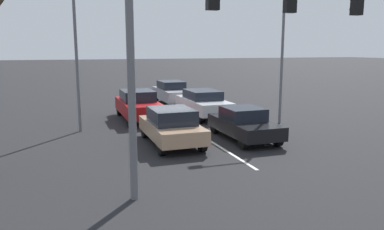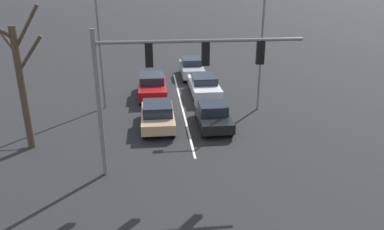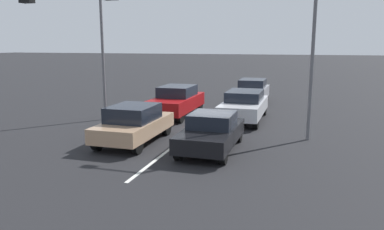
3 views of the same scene
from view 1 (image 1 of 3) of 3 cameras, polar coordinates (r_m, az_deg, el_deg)
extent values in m
plane|color=black|center=(21.48, -3.15, -0.31)|extent=(240.00, 240.00, 0.00)
cube|color=silver|center=(19.56, -1.51, -1.32)|extent=(0.12, 16.08, 0.01)
cube|color=tan|center=(15.32, -3.19, -2.20)|extent=(1.85, 4.12, 0.57)
cube|color=black|center=(15.15, -3.14, -0.11)|extent=(1.63, 2.05, 0.59)
cube|color=red|center=(17.37, -2.97, -0.25)|extent=(0.24, 0.06, 0.12)
cube|color=red|center=(17.07, -7.15, -0.51)|extent=(0.24, 0.06, 0.12)
cylinder|color=black|center=(14.27, 1.55, -4.29)|extent=(0.22, 0.67, 0.67)
cylinder|color=black|center=(13.80, -4.68, -4.82)|extent=(0.22, 0.67, 0.67)
cylinder|color=black|center=(16.99, -1.96, -1.95)|extent=(0.22, 0.67, 0.67)
cylinder|color=black|center=(16.60, -7.23, -2.31)|extent=(0.22, 0.67, 0.67)
cube|color=black|center=(16.27, 7.95, -1.69)|extent=(1.79, 4.05, 0.56)
cube|color=black|center=(16.29, 7.77, 0.24)|extent=(1.57, 1.70, 0.51)
cube|color=red|center=(18.26, 6.89, 0.06)|extent=(0.24, 0.06, 0.12)
cube|color=red|center=(17.75, 3.26, -0.16)|extent=(0.24, 0.06, 0.12)
cylinder|color=black|center=(15.45, 12.94, -3.54)|extent=(0.22, 0.61, 0.61)
cylinder|color=black|center=(14.71, 7.87, -4.06)|extent=(0.22, 0.61, 0.61)
cylinder|color=black|center=(17.94, 7.98, -1.49)|extent=(0.22, 0.61, 0.61)
cylinder|color=black|center=(17.31, 3.47, -1.84)|extent=(0.22, 0.61, 0.61)
cube|color=maroon|center=(20.72, -8.15, 1.19)|extent=(1.90, 4.74, 0.70)
cube|color=black|center=(20.84, -8.31, 2.98)|extent=(1.67, 2.21, 0.56)
cube|color=red|center=(23.08, -7.65, 2.54)|extent=(0.24, 0.06, 0.12)
cube|color=red|center=(22.86, -10.92, 2.38)|extent=(0.24, 0.06, 0.12)
cylinder|color=black|center=(19.25, -4.72, -0.47)|extent=(0.22, 0.71, 0.71)
cylinder|color=black|center=(18.92, -9.53, -0.77)|extent=(0.22, 0.71, 0.71)
cylinder|color=black|center=(22.64, -6.95, 1.08)|extent=(0.22, 0.71, 0.71)
cylinder|color=black|center=(22.36, -11.06, 0.85)|extent=(0.22, 0.71, 0.71)
cube|color=silver|center=(21.53, 1.73, 1.58)|extent=(1.92, 4.77, 0.66)
cube|color=black|center=(21.58, 1.61, 3.15)|extent=(1.69, 2.34, 0.50)
cube|color=red|center=(23.91, 1.24, 2.83)|extent=(0.24, 0.06, 0.12)
cube|color=red|center=(23.49, -1.84, 2.70)|extent=(0.24, 0.06, 0.12)
cylinder|color=black|center=(20.29, 5.70, 0.06)|extent=(0.22, 0.72, 0.72)
cylinder|color=black|center=(19.66, 1.30, -0.22)|extent=(0.22, 0.72, 0.72)
cylinder|color=black|center=(23.51, 2.08, 1.49)|extent=(0.22, 0.72, 0.72)
cylinder|color=black|center=(22.97, -1.78, 1.28)|extent=(0.22, 0.72, 0.72)
cube|color=gray|center=(26.37, -3.03, 3.20)|extent=(1.79, 4.51, 0.72)
cube|color=black|center=(26.56, -3.21, 4.61)|extent=(1.58, 2.17, 0.53)
cube|color=red|center=(28.64, -3.06, 4.12)|extent=(0.24, 0.06, 0.12)
cube|color=red|center=(28.32, -5.51, 4.02)|extent=(0.24, 0.06, 0.12)
cylinder|color=black|center=(25.08, -0.29, 2.03)|extent=(0.22, 0.71, 0.71)
cylinder|color=black|center=(24.64, -3.67, 1.86)|extent=(0.22, 0.71, 0.71)
cylinder|color=black|center=(28.20, -2.46, 2.92)|extent=(0.22, 0.71, 0.71)
cylinder|color=black|center=(27.80, -5.49, 2.78)|extent=(0.22, 0.71, 0.71)
cylinder|color=slate|center=(9.40, -9.26, 5.94)|extent=(0.20, 0.20, 6.44)
sphere|color=#0A3814|center=(12.65, 23.30, 14.59)|extent=(0.20, 0.20, 0.20)
sphere|color=#0A3814|center=(11.25, 14.22, 15.75)|extent=(0.20, 0.20, 0.20)
sphere|color=#0A3814|center=(10.19, 2.81, 16.65)|extent=(0.20, 0.20, 0.20)
cylinder|color=slate|center=(18.14, -17.30, 10.51)|extent=(0.14, 0.14, 8.30)
cylinder|color=slate|center=(19.90, 13.62, 10.08)|extent=(0.14, 0.14, 7.93)
camera|label=2|loc=(8.36, 132.02, 27.14)|focal=35.00mm
camera|label=3|loc=(10.53, 64.56, 4.30)|focal=35.00mm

